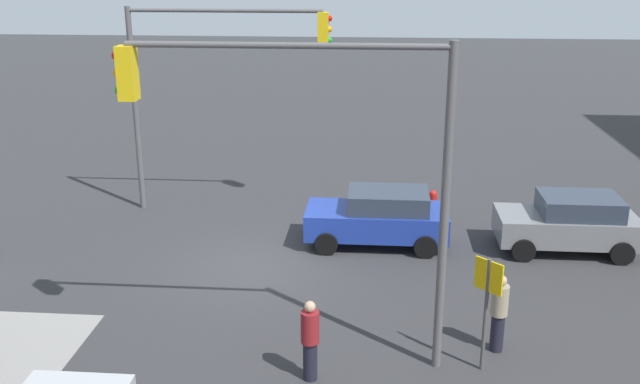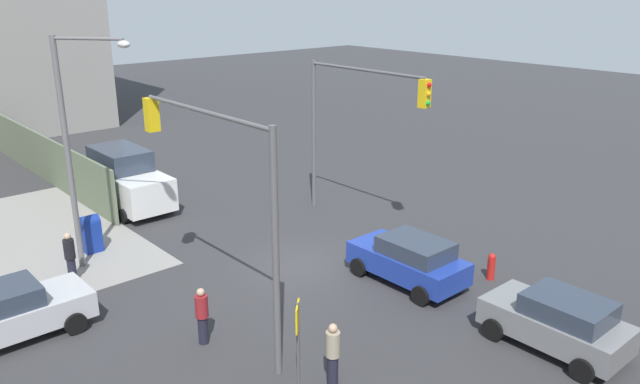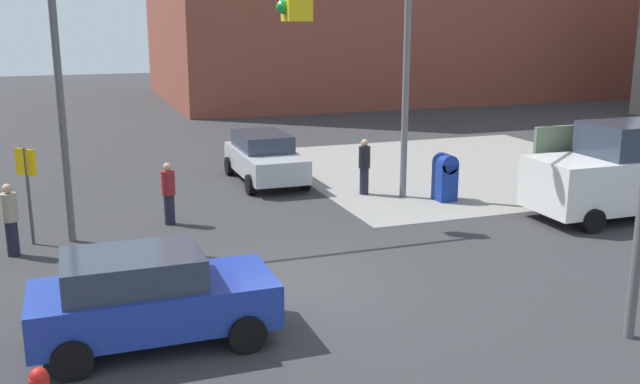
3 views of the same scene
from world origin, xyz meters
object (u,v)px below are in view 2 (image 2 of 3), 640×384
object	(u,v)px
van_white_delivery	(125,179)
hatchback_blue	(409,259)
coupe_silver	(3,314)
traffic_signal_se_corner	(354,112)
pedestrian_crossing	(70,256)
traffic_signal_nw_corner	(218,179)
fire_hydrant	(491,266)
pedestrian_walking_north	(202,315)
pedestrian_waiting	(333,354)
hatchback_gray	(558,321)
street_lamp_corner	(76,137)
mailbox_blue	(91,232)

from	to	relation	value
van_white_delivery	hatchback_blue	bearing A→B (deg)	-164.45
coupe_silver	van_white_delivery	distance (m)	11.21
traffic_signal_se_corner	van_white_delivery	distance (m)	10.77
traffic_signal_se_corner	pedestrian_crossing	world-z (taller)	traffic_signal_se_corner
traffic_signal_se_corner	van_white_delivery	world-z (taller)	traffic_signal_se_corner
traffic_signal_se_corner	van_white_delivery	size ratio (longest dim) A/B	1.20
traffic_signal_nw_corner	traffic_signal_se_corner	size ratio (longest dim) A/B	1.00
fire_hydrant	pedestrian_walking_north	world-z (taller)	pedestrian_walking_north
traffic_signal_nw_corner	pedestrian_walking_north	size ratio (longest dim) A/B	3.86
pedestrian_waiting	pedestrian_walking_north	bearing A→B (deg)	-127.70
coupe_silver	hatchback_blue	bearing A→B (deg)	-114.29
fire_hydrant	hatchback_gray	bearing A→B (deg)	147.60
traffic_signal_nw_corner	pedestrian_crossing	bearing A→B (deg)	17.70
traffic_signal_nw_corner	street_lamp_corner	world-z (taller)	street_lamp_corner
pedestrian_walking_north	coupe_silver	bearing A→B (deg)	-53.42
mailbox_blue	fire_hydrant	bearing A→B (deg)	-140.60
pedestrian_crossing	traffic_signal_se_corner	bearing A→B (deg)	23.01
van_white_delivery	pedestrian_crossing	size ratio (longest dim) A/B	3.08
traffic_signal_se_corner	traffic_signal_nw_corner	bearing A→B (deg)	114.52
street_lamp_corner	hatchback_gray	world-z (taller)	street_lamp_corner
traffic_signal_nw_corner	coupe_silver	distance (m)	7.22
van_white_delivery	coupe_silver	bearing A→B (deg)	138.05
traffic_signal_se_corner	pedestrian_walking_north	bearing A→B (deg)	112.60
pedestrian_crossing	pedestrian_walking_north	distance (m)	6.33
pedestrian_waiting	mailbox_blue	bearing A→B (deg)	-142.22
traffic_signal_se_corner	fire_hydrant	size ratio (longest dim) A/B	6.91
pedestrian_walking_north	mailbox_blue	bearing A→B (deg)	-102.33
traffic_signal_se_corner	hatchback_gray	size ratio (longest dim) A/B	1.70
street_lamp_corner	mailbox_blue	bearing A→B (deg)	-23.87
hatchback_blue	van_white_delivery	xyz separation A→B (m)	(13.40, 3.73, 0.44)
mailbox_blue	coupe_silver	xyz separation A→B (m)	(-4.45, 4.29, 0.08)
traffic_signal_se_corner	van_white_delivery	xyz separation A→B (m)	(8.04, 6.30, -3.40)
van_white_delivery	pedestrian_crossing	distance (m)	7.54
pedestrian_crossing	pedestrian_waiting	size ratio (longest dim) A/B	1.02
pedestrian_crossing	hatchback_gray	bearing A→B (deg)	-22.65
street_lamp_corner	pedestrian_waiting	world-z (taller)	street_lamp_corner
traffic_signal_nw_corner	van_white_delivery	bearing A→B (deg)	-12.53
hatchback_blue	pedestrian_walking_north	distance (m)	7.25
hatchback_gray	hatchback_blue	bearing A→B (deg)	-0.30
pedestrian_waiting	traffic_signal_nw_corner	bearing A→B (deg)	-137.31
street_lamp_corner	hatchback_blue	world-z (taller)	street_lamp_corner
mailbox_blue	pedestrian_walking_north	distance (m)	8.20
hatchback_blue	pedestrian_crossing	distance (m)	11.29
hatchback_gray	pedestrian_crossing	size ratio (longest dim) A/B	2.19
fire_hydrant	mailbox_blue	bearing A→B (deg)	39.40
street_lamp_corner	pedestrian_crossing	distance (m)	3.96
hatchback_gray	coupe_silver	size ratio (longest dim) A/B	0.86
street_lamp_corner	coupe_silver	bearing A→B (deg)	130.39
mailbox_blue	hatchback_blue	size ratio (longest dim) A/B	0.35
hatchback_blue	fire_hydrant	bearing A→B (deg)	-126.55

